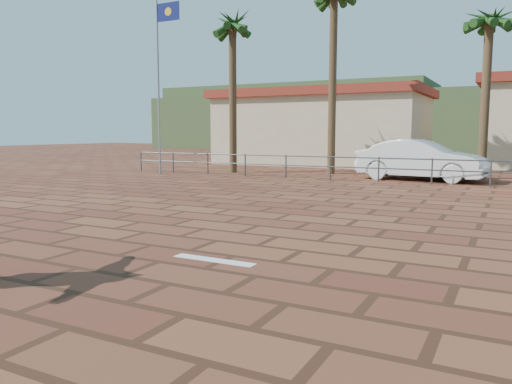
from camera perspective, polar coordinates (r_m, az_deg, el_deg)
ground at (r=9.19m, az=-4.49°, el=-5.58°), size 120.00×120.00×0.00m
paint_stripe at (r=7.84m, az=-4.81°, el=-7.75°), size 1.40×0.22×0.01m
guardrail at (r=20.21m, az=13.86°, el=3.01°), size 24.06×0.06×1.00m
flagpole at (r=23.82m, az=-10.88°, el=13.19°), size 1.30×0.10×8.00m
palm_far_left at (r=24.89m, az=-2.71°, el=18.14°), size 2.40×2.40×8.25m
palm_left at (r=24.63m, az=8.91°, el=20.86°), size 2.40×2.40×9.45m
palm_center at (r=23.54m, az=25.12°, el=16.99°), size 2.40×2.40×7.75m
building_west at (r=31.50m, az=7.63°, el=7.39°), size 12.60×7.60×4.50m
hill_front at (r=57.81m, az=23.03°, el=7.38°), size 70.00×18.00×6.00m
hill_back at (r=69.03m, az=4.79°, el=8.57°), size 35.00×14.00×8.00m
car_silver at (r=23.27m, az=19.36°, el=3.39°), size 4.51×2.98×1.43m
car_white at (r=21.47m, az=18.29°, el=3.50°), size 5.23×2.31×1.67m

